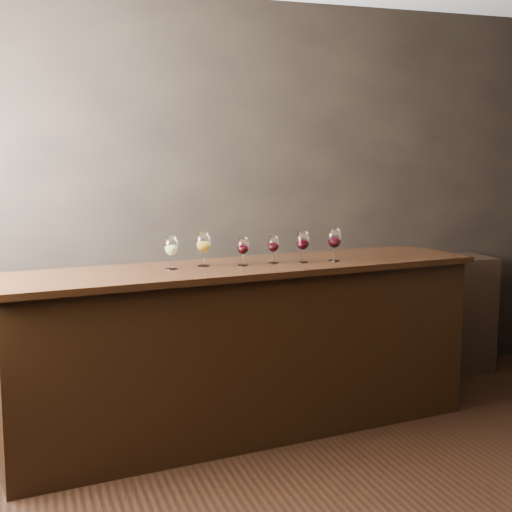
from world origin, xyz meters
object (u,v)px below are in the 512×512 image
object	(u,v)px
glass_red_d	(334,239)
glass_red_c	(303,241)
glass_red_a	(243,246)
glass_red_b	(273,245)
bar_counter	(244,353)
back_bar_shelf	(340,323)
glass_white	(171,247)
glass_amber	(203,243)

from	to	relation	value
glass_red_d	glass_red_c	bearing A→B (deg)	176.12
glass_red_a	glass_red_b	distance (m)	0.21
bar_counter	back_bar_shelf	world-z (taller)	bar_counter
bar_counter	glass_white	bearing A→B (deg)	175.06
glass_red_c	glass_red_a	bearing A→B (deg)	-178.60
glass_red_a	glass_red_c	xyz separation A→B (m)	(0.39, 0.01, 0.02)
bar_counter	back_bar_shelf	bearing A→B (deg)	28.69
glass_white	glass_amber	xyz separation A→B (m)	(0.20, 0.06, 0.01)
back_bar_shelf	glass_red_d	xyz separation A→B (m)	(-0.40, -0.75, 0.73)
glass_amber	glass_red_b	xyz separation A→B (m)	(0.43, -0.02, -0.02)
glass_red_d	glass_amber	bearing A→B (deg)	175.43
glass_red_d	glass_red_a	bearing A→B (deg)	179.57
glass_amber	glass_red_b	distance (m)	0.43
glass_white	glass_red_a	distance (m)	0.43
glass_white	glass_red_d	distance (m)	1.02
glass_red_a	glass_red_d	distance (m)	0.59
glass_amber	glass_red_d	bearing A→B (deg)	-4.57
glass_white	glass_red_c	distance (m)	0.82
glass_red_c	glass_red_d	world-z (taller)	glass_red_d
glass_white	glass_red_b	bearing A→B (deg)	3.52
glass_amber	glass_red_d	world-z (taller)	glass_red_d
glass_amber	glass_white	bearing A→B (deg)	-163.79
bar_counter	back_bar_shelf	size ratio (longest dim) A/B	1.14
glass_white	glass_red_c	size ratio (longest dim) A/B	0.99
glass_red_a	glass_red_d	xyz separation A→B (m)	(0.59, -0.00, 0.02)
back_bar_shelf	glass_red_b	size ratio (longest dim) A/B	15.10
glass_amber	glass_red_a	xyz separation A→B (m)	(0.23, -0.06, -0.02)
glass_red_a	back_bar_shelf	bearing A→B (deg)	36.90
glass_amber	glass_red_a	world-z (taller)	glass_amber
glass_red_a	glass_red_d	world-z (taller)	glass_red_d
glass_red_a	glass_red_b	size ratio (longest dim) A/B	1.02
back_bar_shelf	glass_amber	bearing A→B (deg)	-150.71
back_bar_shelf	glass_red_a	distance (m)	1.43
glass_white	glass_red_b	distance (m)	0.64
glass_red_b	glass_red_c	xyz separation A→B (m)	(0.18, -0.03, 0.02)
glass_white	bar_counter	bearing A→B (deg)	2.73
glass_red_a	glass_red_d	size ratio (longest dim) A/B	0.83
glass_white	glass_red_b	size ratio (longest dim) A/B	1.14
glass_red_d	glass_white	bearing A→B (deg)	179.67
bar_counter	glass_red_c	bearing A→B (deg)	-9.66
bar_counter	glass_amber	world-z (taller)	glass_amber
glass_red_a	glass_red_c	size ratio (longest dim) A/B	0.88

